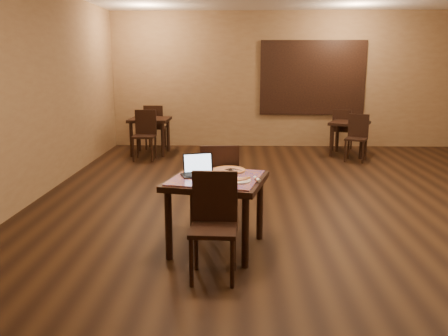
{
  "coord_description": "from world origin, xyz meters",
  "views": [
    {
      "loc": [
        -1.18,
        -5.84,
        1.89
      ],
      "look_at": [
        -1.31,
        -1.19,
        0.85
      ],
      "focal_mm": 38.0,
      "sensor_mm": 36.0,
      "label": 1
    }
  ],
  "objects_px": {
    "chair_main_near": "(214,219)",
    "laptop": "(198,169)",
    "tiled_table": "(217,187)",
    "other_table_b_chair_far": "(155,124)",
    "other_table_a_chair_far": "(342,127)",
    "other_table_b": "(150,124)",
    "pizza_pan": "(229,171)",
    "other_table_a": "(349,127)",
    "other_table_a_chair_near": "(357,135)",
    "other_table_b_chair_near": "(145,132)",
    "chair_main_far": "(219,181)"
  },
  "relations": [
    {
      "from": "laptop",
      "to": "chair_main_far",
      "type": "bearing_deg",
      "value": 50.4
    },
    {
      "from": "tiled_table",
      "to": "pizza_pan",
      "type": "xyz_separation_m",
      "value": [
        0.12,
        0.24,
        0.11
      ]
    },
    {
      "from": "chair_main_near",
      "to": "pizza_pan",
      "type": "xyz_separation_m",
      "value": [
        0.12,
        0.86,
        0.23
      ]
    },
    {
      "from": "chair_main_far",
      "to": "other_table_b_chair_far",
      "type": "xyz_separation_m",
      "value": [
        -1.62,
        5.12,
        -0.01
      ]
    },
    {
      "from": "other_table_a_chair_near",
      "to": "other_table_a_chair_far",
      "type": "xyz_separation_m",
      "value": [
        -0.06,
        1.07,
        0.0
      ]
    },
    {
      "from": "chair_main_near",
      "to": "other_table_a",
      "type": "xyz_separation_m",
      "value": [
        2.51,
        5.75,
        0.05
      ]
    },
    {
      "from": "other_table_b",
      "to": "pizza_pan",
      "type": "bearing_deg",
      "value": -68.96
    },
    {
      "from": "pizza_pan",
      "to": "other_table_a_chair_far",
      "type": "relative_size",
      "value": 0.39
    },
    {
      "from": "other_table_a_chair_near",
      "to": "other_table_b_chair_near",
      "type": "height_order",
      "value": "other_table_b_chair_near"
    },
    {
      "from": "other_table_a_chair_near",
      "to": "tiled_table",
      "type": "bearing_deg",
      "value": -95.72
    },
    {
      "from": "other_table_a",
      "to": "other_table_b_chair_far",
      "type": "xyz_separation_m",
      "value": [
        -4.13,
        0.6,
        -0.03
      ]
    },
    {
      "from": "tiled_table",
      "to": "laptop",
      "type": "relative_size",
      "value": 3.05
    },
    {
      "from": "tiled_table",
      "to": "other_table_a_chair_far",
      "type": "distance_m",
      "value": 6.19
    },
    {
      "from": "laptop",
      "to": "other_table_a_chair_far",
      "type": "relative_size",
      "value": 0.4
    },
    {
      "from": "other_table_a_chair_near",
      "to": "other_table_b_chair_far",
      "type": "bearing_deg",
      "value": -171.93
    },
    {
      "from": "chair_main_far",
      "to": "pizza_pan",
      "type": "relative_size",
      "value": 2.86
    },
    {
      "from": "other_table_b_chair_near",
      "to": "other_table_b_chair_far",
      "type": "distance_m",
      "value": 1.14
    },
    {
      "from": "other_table_a_chair_far",
      "to": "laptop",
      "type": "bearing_deg",
      "value": 87.51
    },
    {
      "from": "other_table_b_chair_near",
      "to": "other_table_b_chair_far",
      "type": "height_order",
      "value": "same"
    },
    {
      "from": "other_table_a",
      "to": "other_table_b_chair_far",
      "type": "relative_size",
      "value": 1.0
    },
    {
      "from": "chair_main_near",
      "to": "pizza_pan",
      "type": "distance_m",
      "value": 0.9
    },
    {
      "from": "other_table_b_chair_far",
      "to": "other_table_b",
      "type": "bearing_deg",
      "value": 91.85
    },
    {
      "from": "other_table_a",
      "to": "other_table_a_chair_far",
      "type": "bearing_deg",
      "value": 116.62
    },
    {
      "from": "laptop",
      "to": "other_table_b_chair_near",
      "type": "xyz_separation_m",
      "value": [
        -1.41,
        4.49,
        -0.27
      ]
    },
    {
      "from": "tiled_table",
      "to": "chair_main_near",
      "type": "bearing_deg",
      "value": -76.93
    },
    {
      "from": "pizza_pan",
      "to": "other_table_a",
      "type": "relative_size",
      "value": 0.36
    },
    {
      "from": "tiled_table",
      "to": "other_table_a_chair_far",
      "type": "relative_size",
      "value": 1.22
    },
    {
      "from": "pizza_pan",
      "to": "other_table_b",
      "type": "relative_size",
      "value": 0.42
    },
    {
      "from": "pizza_pan",
      "to": "other_table_b",
      "type": "bearing_deg",
      "value": 109.43
    },
    {
      "from": "chair_main_far",
      "to": "other_table_a_chair_far",
      "type": "xyz_separation_m",
      "value": [
        2.48,
        5.05,
        -0.05
      ]
    },
    {
      "from": "chair_main_far",
      "to": "laptop",
      "type": "bearing_deg",
      "value": 64.62
    },
    {
      "from": "chair_main_near",
      "to": "other_table_a",
      "type": "distance_m",
      "value": 6.27
    },
    {
      "from": "chair_main_near",
      "to": "other_table_a_chair_far",
      "type": "distance_m",
      "value": 6.75
    },
    {
      "from": "chair_main_near",
      "to": "other_table_b_chair_far",
      "type": "height_order",
      "value": "other_table_b_chair_far"
    },
    {
      "from": "other_table_a",
      "to": "other_table_b_chair_near",
      "type": "xyz_separation_m",
      "value": [
        -4.13,
        -0.54,
        -0.03
      ]
    },
    {
      "from": "other_table_b",
      "to": "other_table_b_chair_far",
      "type": "bearing_deg",
      "value": 91.85
    },
    {
      "from": "other_table_b",
      "to": "other_table_b_chair_near",
      "type": "xyz_separation_m",
      "value": [
        0.0,
        -0.57,
        -0.08
      ]
    },
    {
      "from": "tiled_table",
      "to": "other_table_b",
      "type": "bearing_deg",
      "value": 120.21
    },
    {
      "from": "other_table_a_chair_near",
      "to": "other_table_b",
      "type": "relative_size",
      "value": 1.09
    },
    {
      "from": "tiled_table",
      "to": "other_table_b",
      "type": "height_order",
      "value": "tiled_table"
    },
    {
      "from": "chair_main_near",
      "to": "laptop",
      "type": "bearing_deg",
      "value": 107.67
    },
    {
      "from": "tiled_table",
      "to": "other_table_a_chair_near",
      "type": "distance_m",
      "value": 5.26
    },
    {
      "from": "chair_main_near",
      "to": "other_table_a",
      "type": "bearing_deg",
      "value": 68.26
    },
    {
      "from": "other_table_a_chair_far",
      "to": "other_table_b_chair_near",
      "type": "distance_m",
      "value": 4.24
    },
    {
      "from": "pizza_pan",
      "to": "other_table_a_chair_far",
      "type": "height_order",
      "value": "other_table_a_chair_far"
    },
    {
      "from": "other_table_a_chair_far",
      "to": "other_table_b",
      "type": "xyz_separation_m",
      "value": [
        -4.1,
        -0.5,
        0.12
      ]
    },
    {
      "from": "laptop",
      "to": "other_table_b",
      "type": "height_order",
      "value": "laptop"
    },
    {
      "from": "pizza_pan",
      "to": "other_table_b_chair_near",
      "type": "distance_m",
      "value": 4.69
    },
    {
      "from": "other_table_a_chair_far",
      "to": "other_table_b_chair_far",
      "type": "height_order",
      "value": "other_table_b_chair_far"
    },
    {
      "from": "tiled_table",
      "to": "other_table_b_chair_far",
      "type": "height_order",
      "value": "other_table_b_chair_far"
    }
  ]
}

